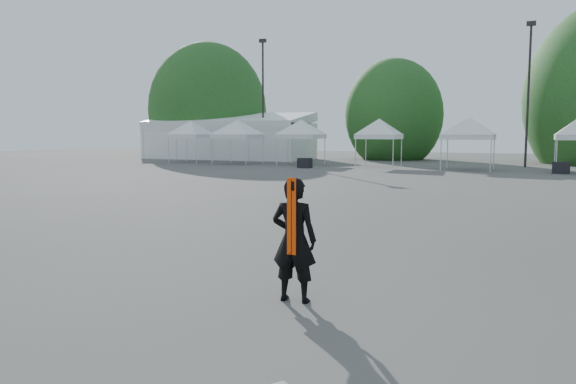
% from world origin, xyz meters
% --- Properties ---
extents(ground, '(120.00, 120.00, 0.00)m').
position_xyz_m(ground, '(0.00, 0.00, 0.00)').
color(ground, '#474442').
rests_on(ground, ground).
extents(marquee, '(15.00, 6.25, 4.23)m').
position_xyz_m(marquee, '(-22.00, 35.00, 1.97)').
color(marquee, white).
rests_on(marquee, ground).
extents(light_pole_west, '(0.60, 0.25, 10.30)m').
position_xyz_m(light_pole_west, '(-18.00, 34.00, 5.77)').
color(light_pole_west, black).
rests_on(light_pole_west, ground).
extents(light_pole_east, '(0.60, 0.25, 9.80)m').
position_xyz_m(light_pole_east, '(3.00, 32.00, 5.52)').
color(light_pole_east, black).
rests_on(light_pole_east, ground).
extents(tree_far_w, '(4.80, 4.80, 7.30)m').
position_xyz_m(tree_far_w, '(-26.00, 38.00, 4.54)').
color(tree_far_w, '#382314').
rests_on(tree_far_w, ground).
extents(tree_mid_w, '(4.16, 4.16, 6.33)m').
position_xyz_m(tree_mid_w, '(-8.00, 40.00, 3.93)').
color(tree_mid_w, '#382314').
rests_on(tree_mid_w, ground).
extents(tent_a, '(3.92, 3.92, 3.88)m').
position_xyz_m(tent_a, '(-21.82, 28.57, 3.06)').
color(tent_a, silver).
rests_on(tent_a, ground).
extents(tent_b, '(4.35, 4.35, 3.88)m').
position_xyz_m(tent_b, '(-17.24, 28.01, 3.06)').
color(tent_b, silver).
rests_on(tent_b, ground).
extents(tent_c, '(4.17, 4.17, 3.88)m').
position_xyz_m(tent_c, '(-12.37, 28.87, 3.06)').
color(tent_c, silver).
rests_on(tent_c, ground).
extents(tent_d, '(3.92, 3.92, 3.88)m').
position_xyz_m(tent_d, '(-6.31, 28.22, 3.06)').
color(tent_d, silver).
rests_on(tent_d, ground).
extents(tent_e, '(4.44, 4.44, 3.88)m').
position_xyz_m(tent_e, '(-0.34, 27.50, 3.06)').
color(tent_e, silver).
rests_on(tent_e, ground).
extents(man, '(0.66, 0.46, 1.74)m').
position_xyz_m(man, '(0.41, -2.82, 0.87)').
color(man, black).
rests_on(man, ground).
extents(crate_west, '(0.90, 0.73, 0.66)m').
position_xyz_m(crate_west, '(-10.61, 25.20, 0.33)').
color(crate_west, black).
rests_on(crate_west, ground).
extents(crate_mid, '(0.98, 0.82, 0.68)m').
position_xyz_m(crate_mid, '(4.97, 26.06, 0.34)').
color(crate_mid, black).
rests_on(crate_mid, ground).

